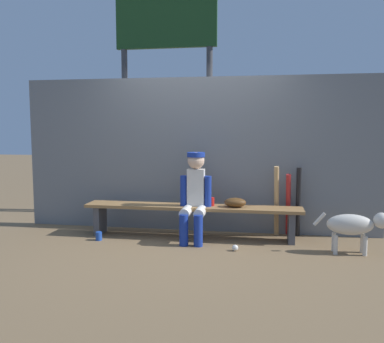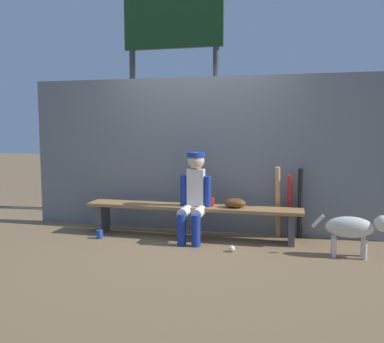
{
  "view_description": "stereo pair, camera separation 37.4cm",
  "coord_description": "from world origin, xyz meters",
  "px_view_note": "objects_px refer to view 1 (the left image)",
  "views": [
    {
      "loc": [
        0.9,
        -5.25,
        1.45
      ],
      "look_at": [
        0.0,
        0.0,
        0.88
      ],
      "focal_mm": 38.66,
      "sensor_mm": 36.0,
      "label": 1
    },
    {
      "loc": [
        1.27,
        -5.18,
        1.45
      ],
      "look_at": [
        0.0,
        0.0,
        0.88
      ],
      "focal_mm": 38.66,
      "sensor_mm": 36.0,
      "label": 2
    }
  ],
  "objects_px": {
    "cup_on_bench": "(211,202)",
    "dog": "(355,225)",
    "dugout_bench": "(192,212)",
    "bat_aluminum_red": "(288,205)",
    "cup_on_ground": "(99,236)",
    "baseball": "(235,248)",
    "bat_wood_tan": "(276,201)",
    "player_seated": "(195,193)",
    "bat_aluminum_black": "(298,202)",
    "baseball_glove": "(235,202)",
    "scoreboard": "(169,50)"
  },
  "relations": [
    {
      "from": "dugout_bench",
      "to": "player_seated",
      "type": "height_order",
      "value": "player_seated"
    },
    {
      "from": "bat_wood_tan",
      "to": "bat_aluminum_red",
      "type": "xyz_separation_m",
      "value": [
        0.16,
        0.04,
        -0.05
      ]
    },
    {
      "from": "baseball",
      "to": "cup_on_ground",
      "type": "relative_size",
      "value": 0.67
    },
    {
      "from": "bat_aluminum_black",
      "to": "dog",
      "type": "distance_m",
      "value": 0.89
    },
    {
      "from": "cup_on_ground",
      "to": "baseball",
      "type": "bearing_deg",
      "value": -5.42
    },
    {
      "from": "baseball",
      "to": "cup_on_bench",
      "type": "xyz_separation_m",
      "value": [
        -0.35,
        0.53,
        0.45
      ]
    },
    {
      "from": "bat_wood_tan",
      "to": "cup_on_ground",
      "type": "relative_size",
      "value": 8.61
    },
    {
      "from": "dugout_bench",
      "to": "bat_wood_tan",
      "type": "relative_size",
      "value": 3.01
    },
    {
      "from": "scoreboard",
      "to": "dog",
      "type": "bearing_deg",
      "value": -35.81
    },
    {
      "from": "dugout_bench",
      "to": "baseball_glove",
      "type": "bearing_deg",
      "value": 0.0
    },
    {
      "from": "player_seated",
      "to": "bat_aluminum_red",
      "type": "distance_m",
      "value": 1.28
    },
    {
      "from": "bat_wood_tan",
      "to": "bat_aluminum_black",
      "type": "relative_size",
      "value": 1.02
    },
    {
      "from": "baseball",
      "to": "baseball_glove",
      "type": "bearing_deg",
      "value": 94.28
    },
    {
      "from": "scoreboard",
      "to": "cup_on_bench",
      "type": "bearing_deg",
      "value": -58.97
    },
    {
      "from": "bat_aluminum_red",
      "to": "cup_on_bench",
      "type": "xyz_separation_m",
      "value": [
        -1.0,
        -0.27,
        0.06
      ]
    },
    {
      "from": "baseball",
      "to": "bat_aluminum_red",
      "type": "bearing_deg",
      "value": 50.95
    },
    {
      "from": "dog",
      "to": "bat_wood_tan",
      "type": "bearing_deg",
      "value": 143.87
    },
    {
      "from": "baseball_glove",
      "to": "scoreboard",
      "type": "relative_size",
      "value": 0.07
    },
    {
      "from": "bat_wood_tan",
      "to": "bat_aluminum_black",
      "type": "bearing_deg",
      "value": 4.31
    },
    {
      "from": "dog",
      "to": "cup_on_ground",
      "type": "bearing_deg",
      "value": 179.25
    },
    {
      "from": "baseball_glove",
      "to": "dugout_bench",
      "type": "bearing_deg",
      "value": 180.0
    },
    {
      "from": "cup_on_bench",
      "to": "scoreboard",
      "type": "distance_m",
      "value": 2.8
    },
    {
      "from": "baseball_glove",
      "to": "cup_on_bench",
      "type": "distance_m",
      "value": 0.32
    },
    {
      "from": "player_seated",
      "to": "baseball_glove",
      "type": "relative_size",
      "value": 4.04
    },
    {
      "from": "player_seated",
      "to": "baseball",
      "type": "relative_size",
      "value": 15.3
    },
    {
      "from": "bat_aluminum_red",
      "to": "bat_wood_tan",
      "type": "bearing_deg",
      "value": -166.12
    },
    {
      "from": "cup_on_bench",
      "to": "bat_aluminum_red",
      "type": "bearing_deg",
      "value": 15.18
    },
    {
      "from": "bat_aluminum_black",
      "to": "cup_on_bench",
      "type": "xyz_separation_m",
      "value": [
        -1.13,
        -0.25,
        0.02
      ]
    },
    {
      "from": "baseball",
      "to": "dog",
      "type": "height_order",
      "value": "dog"
    },
    {
      "from": "player_seated",
      "to": "bat_aluminum_black",
      "type": "height_order",
      "value": "player_seated"
    },
    {
      "from": "player_seated",
      "to": "dog",
      "type": "height_order",
      "value": "player_seated"
    },
    {
      "from": "baseball_glove",
      "to": "cup_on_ground",
      "type": "distance_m",
      "value": 1.81
    },
    {
      "from": "cup_on_bench",
      "to": "baseball_glove",
      "type": "bearing_deg",
      "value": -5.57
    },
    {
      "from": "baseball_glove",
      "to": "bat_wood_tan",
      "type": "relative_size",
      "value": 0.3
    },
    {
      "from": "baseball_glove",
      "to": "scoreboard",
      "type": "xyz_separation_m",
      "value": [
        -1.2,
        1.5,
        2.21
      ]
    },
    {
      "from": "baseball_glove",
      "to": "cup_on_bench",
      "type": "bearing_deg",
      "value": 174.43
    },
    {
      "from": "dugout_bench",
      "to": "scoreboard",
      "type": "distance_m",
      "value": 2.87
    },
    {
      "from": "cup_on_bench",
      "to": "dog",
      "type": "relative_size",
      "value": 0.13
    },
    {
      "from": "dugout_bench",
      "to": "baseball",
      "type": "bearing_deg",
      "value": -39.54
    },
    {
      "from": "bat_aluminum_red",
      "to": "scoreboard",
      "type": "distance_m",
      "value": 3.19
    },
    {
      "from": "dugout_bench",
      "to": "cup_on_bench",
      "type": "xyz_separation_m",
      "value": [
        0.25,
        0.03,
        0.14
      ]
    },
    {
      "from": "dugout_bench",
      "to": "bat_aluminum_red",
      "type": "xyz_separation_m",
      "value": [
        1.25,
        0.3,
        0.08
      ]
    },
    {
      "from": "baseball_glove",
      "to": "baseball",
      "type": "distance_m",
      "value": 0.67
    },
    {
      "from": "bat_aluminum_black",
      "to": "cup_on_bench",
      "type": "bearing_deg",
      "value": -167.29
    },
    {
      "from": "bat_wood_tan",
      "to": "dog",
      "type": "relative_size",
      "value": 1.12
    },
    {
      "from": "cup_on_ground",
      "to": "scoreboard",
      "type": "height_order",
      "value": "scoreboard"
    },
    {
      "from": "dugout_bench",
      "to": "cup_on_ground",
      "type": "xyz_separation_m",
      "value": [
        -1.16,
        -0.33,
        -0.29
      ]
    },
    {
      "from": "baseball",
      "to": "scoreboard",
      "type": "distance_m",
      "value": 3.55
    },
    {
      "from": "bat_wood_tan",
      "to": "dog",
      "type": "bearing_deg",
      "value": -36.13
    },
    {
      "from": "bat_wood_tan",
      "to": "dog",
      "type": "xyz_separation_m",
      "value": [
        0.87,
        -0.63,
        -0.14
      ]
    }
  ]
}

